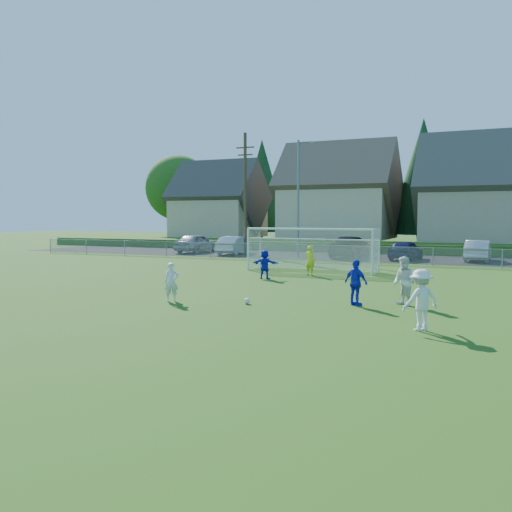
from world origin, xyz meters
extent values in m
plane|color=#193D0C|center=(0.00, 0.00, 0.00)|extent=(160.00, 160.00, 0.00)
plane|color=black|center=(0.00, 27.50, 0.01)|extent=(60.00, 60.00, 0.00)
cube|color=#1E420F|center=(0.00, 35.00, 0.40)|extent=(70.00, 6.00, 0.80)
sphere|color=white|center=(1.56, 3.73, 0.11)|extent=(0.22, 0.22, 0.22)
imported|color=silver|center=(-1.23, 3.12, 0.72)|extent=(0.62, 0.60, 1.44)
imported|color=silver|center=(6.76, 5.65, 0.87)|extent=(1.06, 1.07, 1.74)
imported|color=silver|center=(7.84, 1.60, 0.85)|extent=(1.24, 1.21, 1.70)
imported|color=#1420BF|center=(5.21, 5.01, 0.81)|extent=(1.03, 0.76, 1.63)
imported|color=#1420BF|center=(-0.99, 11.28, 0.73)|extent=(1.38, 0.50, 1.46)
imported|color=yellow|center=(0.62, 13.66, 0.80)|extent=(0.66, 0.53, 1.60)
imported|color=#929699|center=(-14.26, 27.09, 0.82)|extent=(2.15, 4.88, 1.64)
imported|color=silver|center=(-10.27, 26.41, 0.75)|extent=(2.07, 4.70, 1.50)
imported|color=black|center=(-0.51, 26.97, 0.81)|extent=(2.80, 5.77, 1.62)
imported|color=#121642|center=(3.67, 26.33, 0.71)|extent=(2.21, 4.34, 1.42)
imported|color=silver|center=(8.46, 27.29, 0.74)|extent=(1.68, 4.51, 1.47)
cylinder|color=white|center=(-3.65, 15.00, 1.22)|extent=(0.12, 0.12, 2.44)
cylinder|color=white|center=(3.65, 15.00, 1.22)|extent=(0.12, 0.12, 2.44)
cylinder|color=white|center=(0.00, 15.00, 2.44)|extent=(7.30, 0.12, 0.12)
cylinder|color=white|center=(-3.65, 16.80, 0.90)|extent=(0.08, 0.08, 1.80)
cylinder|color=white|center=(3.65, 16.80, 0.90)|extent=(0.08, 0.08, 1.80)
cylinder|color=white|center=(0.00, 16.80, 1.80)|extent=(7.30, 0.08, 0.08)
cube|color=silver|center=(0.00, 16.80, 0.90)|extent=(7.30, 0.02, 1.80)
cube|color=silver|center=(-3.65, 15.90, 1.22)|extent=(0.02, 1.80, 2.44)
cube|color=silver|center=(3.65, 15.90, 1.22)|extent=(0.02, 1.80, 2.44)
cube|color=silver|center=(0.00, 15.90, 2.44)|extent=(7.30, 1.80, 0.02)
cube|color=gray|center=(0.00, 22.00, 1.18)|extent=(52.00, 0.03, 0.03)
cube|color=gray|center=(0.00, 22.00, 0.60)|extent=(52.00, 0.02, 1.14)
cylinder|color=gray|center=(-26.00, 22.00, 0.60)|extent=(0.06, 0.06, 1.20)
cylinder|color=gray|center=(0.00, 22.00, 0.60)|extent=(0.06, 0.06, 1.20)
cylinder|color=slate|center=(-4.50, 26.00, 4.50)|extent=(0.18, 0.18, 9.00)
cylinder|color=slate|center=(-4.00, 26.00, 8.80)|extent=(1.20, 0.12, 0.12)
cube|color=slate|center=(-3.40, 26.00, 8.75)|extent=(0.36, 0.18, 0.12)
cylinder|color=#473321|center=(-9.50, 27.00, 5.00)|extent=(0.26, 0.26, 10.00)
cube|color=#473321|center=(-9.50, 27.00, 8.80)|extent=(1.60, 0.10, 0.10)
cube|color=#473321|center=(-9.50, 27.00, 8.20)|extent=(1.30, 0.10, 0.10)
cube|color=tan|center=(-20.00, 42.00, 3.05)|extent=(9.00, 8.00, 4.50)
pyramid|color=#423D38|center=(-20.00, 42.00, 9.71)|extent=(9.90, 8.80, 4.41)
cube|color=#C6B58E|center=(-6.00, 43.00, 3.55)|extent=(11.00, 9.00, 5.50)
pyramid|color=brown|center=(-6.00, 43.00, 11.26)|extent=(12.10, 9.90, 4.96)
cube|color=tan|center=(9.00, 42.00, 3.30)|extent=(12.00, 10.00, 5.00)
pyramid|color=#4C473F|center=(9.00, 42.00, 11.32)|extent=(13.20, 11.00, 5.52)
cylinder|color=#382616|center=(-28.00, 46.00, 1.98)|extent=(0.36, 0.36, 3.96)
sphere|color=#2B5B19|center=(-28.00, 46.00, 6.82)|extent=(8.36, 8.36, 8.36)
cylinder|color=#382616|center=(-18.00, 50.00, 0.60)|extent=(0.30, 0.30, 1.20)
cone|color=#143819|center=(-18.00, 50.00, 7.05)|extent=(6.76, 6.76, 11.70)
cylinder|color=#382616|center=(-8.00, 51.00, 0.60)|extent=(0.30, 0.30, 1.20)
cone|color=#143819|center=(-8.00, 51.00, 6.60)|extent=(6.24, 6.24, 10.80)
cylinder|color=#382616|center=(2.00, 48.00, 0.60)|extent=(0.30, 0.30, 1.20)
cone|color=#143819|center=(2.00, 48.00, 7.50)|extent=(7.28, 7.28, 12.60)
camera|label=1|loc=(9.74, -13.72, 3.15)|focal=38.00mm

